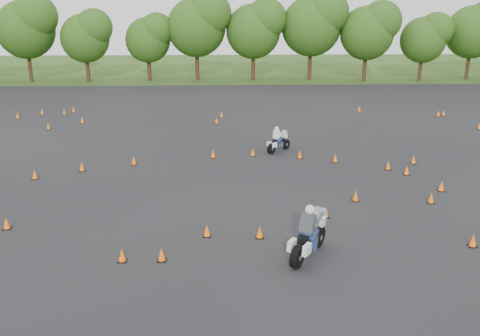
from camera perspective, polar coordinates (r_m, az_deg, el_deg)
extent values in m
plane|color=#2D5119|center=(21.01, 0.38, -6.40)|extent=(140.00, 140.00, 0.00)
plane|color=black|center=(26.61, -0.15, -1.17)|extent=(62.00, 62.00, 0.00)
cone|color=orange|center=(40.45, 24.19, 4.11)|extent=(0.26, 0.26, 0.45)
cone|color=orange|center=(30.46, 1.37, 1.69)|extent=(0.26, 0.26, 0.45)
cone|color=orange|center=(20.24, -3.54, -6.69)|extent=(0.26, 0.26, 0.45)
cone|color=orange|center=(26.57, 20.69, -1.85)|extent=(0.26, 0.26, 0.45)
cone|color=orange|center=(18.60, -8.36, -9.13)|extent=(0.26, 0.26, 0.45)
cone|color=orange|center=(28.47, 17.37, -0.26)|extent=(0.26, 0.26, 0.45)
cone|color=orange|center=(38.70, -2.53, 5.09)|extent=(0.26, 0.26, 0.45)
cone|color=orange|center=(28.97, -16.51, 0.12)|extent=(0.26, 0.26, 0.45)
cone|color=orange|center=(40.77, -1.99, 5.73)|extent=(0.26, 0.26, 0.45)
cone|color=orange|center=(22.17, 9.10, -4.67)|extent=(0.26, 0.26, 0.45)
cone|color=orange|center=(30.17, -2.89, 1.52)|extent=(0.26, 0.26, 0.45)
cone|color=orange|center=(43.81, 20.41, 5.47)|extent=(0.26, 0.26, 0.45)
cone|color=orange|center=(30.21, 6.39, 1.45)|extent=(0.26, 0.26, 0.45)
cone|color=orange|center=(20.09, 2.12, -6.86)|extent=(0.26, 0.26, 0.45)
cone|color=orange|center=(29.07, 15.53, 0.27)|extent=(0.26, 0.26, 0.45)
cone|color=orange|center=(43.95, 12.61, 6.18)|extent=(0.26, 0.26, 0.45)
cone|color=orange|center=(21.14, 23.60, -7.12)|extent=(0.26, 0.26, 0.45)
cone|color=orange|center=(43.97, -18.24, 5.73)|extent=(0.26, 0.26, 0.45)
cone|color=orange|center=(43.63, -22.63, 5.17)|extent=(0.26, 0.26, 0.45)
cone|color=orange|center=(29.76, 10.12, 1.04)|extent=(0.26, 0.26, 0.45)
cone|color=orange|center=(39.16, -19.78, 4.22)|extent=(0.26, 0.26, 0.45)
cone|color=orange|center=(44.18, 20.89, 5.51)|extent=(0.26, 0.26, 0.45)
cone|color=orange|center=(44.50, -20.37, 5.64)|extent=(0.26, 0.26, 0.45)
cone|color=orange|center=(18.80, -12.48, -9.08)|extent=(0.26, 0.26, 0.45)
cone|color=orange|center=(24.20, 12.23, -2.95)|extent=(0.26, 0.26, 0.45)
cone|color=orange|center=(40.38, -16.48, 4.91)|extent=(0.26, 0.26, 0.45)
cone|color=orange|center=(30.53, 18.03, 0.85)|extent=(0.26, 0.26, 0.45)
cone|color=orange|center=(28.42, -21.06, -0.67)|extent=(0.26, 0.26, 0.45)
cone|color=orange|center=(29.44, -11.26, 0.79)|extent=(0.26, 0.26, 0.45)
cone|color=orange|center=(24.86, 19.72, -3.05)|extent=(0.26, 0.26, 0.45)
cone|color=orange|center=(44.65, -17.33, 5.98)|extent=(0.26, 0.26, 0.45)
cone|color=orange|center=(22.71, -23.65, -5.45)|extent=(0.26, 0.26, 0.45)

